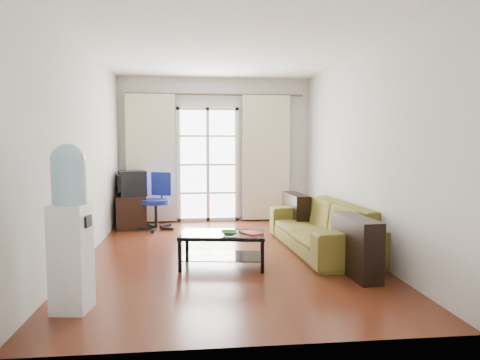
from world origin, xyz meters
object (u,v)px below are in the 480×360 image
tv_stand (131,212)px  task_chair (157,213)px  crt_tv (131,183)px  water_cooler (70,224)px  coffee_table (223,245)px  sofa (320,226)px

tv_stand → task_chair: 0.53m
crt_tv → water_cooler: water_cooler is taller
crt_tv → task_chair: size_ratio=0.60×
coffee_table → task_chair: (-0.97, 2.36, 0.03)m
coffee_table → crt_tv: bearing=118.5°
tv_stand → crt_tv: (0.00, 0.05, 0.50)m
coffee_table → tv_stand: bearing=119.0°
crt_tv → task_chair: 0.74m
sofa → coffee_table: (-1.39, -0.65, -0.07)m
sofa → coffee_table: 1.53m
tv_stand → crt_tv: 0.50m
coffee_table → crt_tv: size_ratio=1.84×
coffee_table → tv_stand: tv_stand is taller
tv_stand → task_chair: task_chair is taller
tv_stand → water_cooler: 3.87m
tv_stand → crt_tv: bearing=78.3°
tv_stand → water_cooler: size_ratio=0.52×
crt_tv → water_cooler: bearing=-105.4°
coffee_table → crt_tv: crt_tv is taller
sofa → task_chair: size_ratio=2.38×
sofa → water_cooler: size_ratio=1.58×
coffee_table → task_chair: 2.55m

